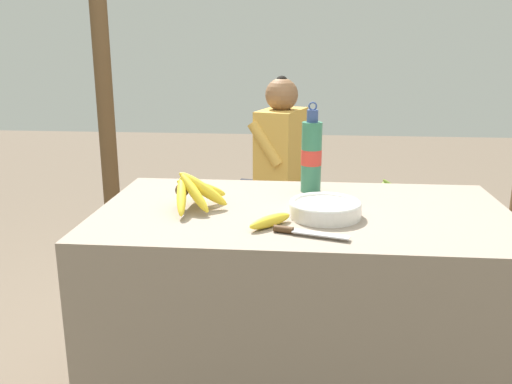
{
  "coord_description": "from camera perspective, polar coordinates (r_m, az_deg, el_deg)",
  "views": [
    {
      "loc": [
        -0.0,
        -1.64,
        1.24
      ],
      "look_at": [
        -0.16,
        0.05,
        0.78
      ],
      "focal_mm": 38.0,
      "sensor_mm": 36.0,
      "label": 1
    }
  ],
  "objects": [
    {
      "name": "water_bottle",
      "position": [
        1.9,
        5.97,
        3.84
      ],
      "size": [
        0.07,
        0.07,
        0.32
      ],
      "color": "#337556",
      "rests_on": "market_counter"
    },
    {
      "name": "serving_bowl",
      "position": [
        1.64,
        7.42,
        -1.69
      ],
      "size": [
        0.22,
        0.22,
        0.05
      ],
      "color": "white",
      "rests_on": "market_counter"
    },
    {
      "name": "seated_vendor",
      "position": [
        3.05,
        1.9,
        3.46
      ],
      "size": [
        0.46,
        0.43,
        1.08
      ],
      "rotation": [
        0.0,
        0.0,
        2.85
      ],
      "color": "#232328",
      "rests_on": "ground_plane"
    },
    {
      "name": "loose_banana_front",
      "position": [
        1.55,
        1.63,
        -3.07
      ],
      "size": [
        0.13,
        0.14,
        0.03
      ],
      "rotation": [
        0.0,
        0.0,
        0.85
      ],
      "color": "yellow",
      "rests_on": "market_counter"
    },
    {
      "name": "banana_bunch_ripe",
      "position": [
        1.72,
        -6.36,
        0.25
      ],
      "size": [
        0.18,
        0.29,
        0.13
      ],
      "color": "#4C381E",
      "rests_on": "market_counter"
    },
    {
      "name": "support_post_near",
      "position": [
        3.53,
        -15.91,
        14.06
      ],
      "size": [
        0.11,
        0.11,
        2.4
      ],
      "color": "brown",
      "rests_on": "ground_plane"
    },
    {
      "name": "banana_bunch_green",
      "position": [
        3.14,
        13.85,
        0.41
      ],
      "size": [
        0.15,
        0.24,
        0.11
      ],
      "color": "#4C381E",
      "rests_on": "wooden_bench"
    },
    {
      "name": "market_counter",
      "position": [
        1.86,
        4.86,
        -12.77
      ],
      "size": [
        1.29,
        0.72,
        0.74
      ],
      "color": "gray",
      "rests_on": "ground_plane"
    },
    {
      "name": "knife",
      "position": [
        1.49,
        4.78,
        -4.17
      ],
      "size": [
        0.21,
        0.08,
        0.02
      ],
      "rotation": [
        0.0,
        0.0,
        -0.29
      ],
      "color": "#BCBCC1",
      "rests_on": "market_counter"
    },
    {
      "name": "wooden_bench",
      "position": [
        3.14,
        5.68,
        -1.48
      ],
      "size": [
        1.5,
        0.32,
        0.4
      ],
      "color": "brown",
      "rests_on": "ground_plane"
    }
  ]
}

